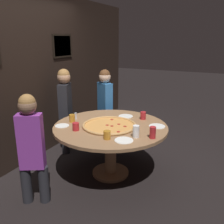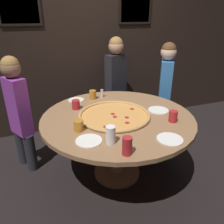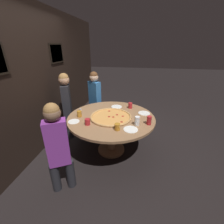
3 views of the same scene
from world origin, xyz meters
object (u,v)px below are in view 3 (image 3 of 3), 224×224
object	(u,v)px
drink_cup_by_shaker	(149,120)
drink_cup_front_edge	(87,122)
drink_cup_far_right	(137,121)
white_plate_far_back	(74,122)
drink_cup_near_left	(117,127)
diner_far_right	(67,102)
white_plate_right_side	(131,129)
drink_cup_centre_back	(79,114)
diner_far_left	(58,145)
condiment_shaker	(81,111)
dining_table	(111,123)
white_plate_near_front	(144,113)
diner_side_left	(95,97)
white_plate_beside_cup	(117,107)
giant_pizza	(111,117)
drink_cup_near_right	(130,105)

from	to	relation	value
drink_cup_by_shaker	drink_cup_front_edge	xyz separation A→B (m)	(-0.18, 0.97, -0.02)
drink_cup_far_right	white_plate_far_back	distance (m)	1.05
drink_cup_near_left	diner_far_right	distance (m)	1.45
white_plate_right_side	drink_cup_centre_back	bearing A→B (deg)	72.32
drink_cup_front_edge	diner_far_left	size ratio (longest dim) A/B	0.08
condiment_shaker	drink_cup_far_right	bearing A→B (deg)	-104.24
dining_table	white_plate_right_side	world-z (taller)	white_plate_right_side
drink_cup_far_right	white_plate_right_side	distance (m)	0.19
dining_table	diner_far_right	size ratio (longest dim) A/B	1.10
drink_cup_far_right	white_plate_near_front	xyz separation A→B (m)	(0.48, -0.12, -0.07)
white_plate_right_side	white_plate_near_front	xyz separation A→B (m)	(0.64, -0.21, 0.00)
diner_far_right	diner_side_left	xyz separation A→B (m)	(0.55, -0.45, -0.03)
white_plate_near_front	diner_side_left	bearing A→B (deg)	59.00
dining_table	drink_cup_centre_back	size ratio (longest dim) A/B	14.28
dining_table	drink_cup_near_left	xyz separation A→B (m)	(-0.44, -0.17, 0.18)
drink_cup_by_shaker	condiment_shaker	world-z (taller)	drink_cup_by_shaker
dining_table	drink_cup_near_left	bearing A→B (deg)	-158.56
white_plate_beside_cup	diner_far_left	bearing A→B (deg)	158.88
drink_cup_front_edge	white_plate_far_back	xyz separation A→B (m)	(0.05, 0.26, -0.05)
giant_pizza	drink_cup_front_edge	size ratio (longest dim) A/B	7.20
diner_side_left	diner_far_left	size ratio (longest dim) A/B	1.04
white_plate_beside_cup	diner_far_left	world-z (taller)	diner_far_left
giant_pizza	diner_far_right	bearing A→B (deg)	68.08
condiment_shaker	white_plate_right_side	bearing A→B (deg)	-113.89
drink_cup_far_right	diner_far_left	bearing A→B (deg)	126.01
dining_table	drink_cup_near_right	distance (m)	0.58
white_plate_near_front	condiment_shaker	xyz separation A→B (m)	(-0.22, 1.16, 0.05)
white_plate_beside_cup	condiment_shaker	distance (m)	0.75
white_plate_far_back	drink_cup_centre_back	bearing A→B (deg)	-6.94
condiment_shaker	diner_far_left	size ratio (longest dim) A/B	0.07
drink_cup_near_left	condiment_shaker	world-z (taller)	drink_cup_near_left
drink_cup_by_shaker	diner_far_left	bearing A→B (deg)	123.54
drink_cup_by_shaker	white_plate_near_front	bearing A→B (deg)	8.83
giant_pizza	white_plate_far_back	world-z (taller)	giant_pizza
drink_cup_far_right	diner_far_left	xyz separation A→B (m)	(-0.71, 0.98, -0.07)
drink_cup_front_edge	white_plate_right_side	world-z (taller)	drink_cup_front_edge
white_plate_right_side	diner_side_left	size ratio (longest dim) A/B	0.16
drink_cup_centre_back	diner_far_right	bearing A→B (deg)	44.10
giant_pizza	diner_side_left	size ratio (longest dim) A/B	0.54
drink_cup_far_right	drink_cup_near_left	bearing A→B (deg)	124.24
condiment_shaker	drink_cup_front_edge	bearing A→B (deg)	-145.85
white_plate_near_front	diner_far_left	bearing A→B (deg)	137.27
drink_cup_near_right	diner_far_left	size ratio (longest dim) A/B	0.09
drink_cup_near_left	drink_cup_near_right	bearing A→B (deg)	-8.70
white_plate_right_side	condiment_shaker	size ratio (longest dim) A/B	2.27
condiment_shaker	diner_side_left	xyz separation A→B (m)	(0.91, -0.01, -0.01)
drink_cup_by_shaker	drink_cup_centre_back	xyz separation A→B (m)	(0.08, 1.20, -0.02)
drink_cup_centre_back	white_plate_far_back	bearing A→B (deg)	173.06
drink_cup_near_left	diner_far_left	distance (m)	0.86
drink_cup_centre_back	diner_far_left	xyz separation A→B (m)	(-0.85, -0.04, -0.05)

